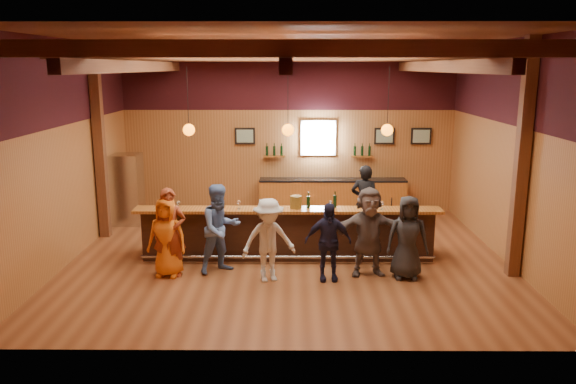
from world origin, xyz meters
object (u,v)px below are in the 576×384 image
at_px(back_bar_cabinet, 332,196).
at_px(customer_denim, 220,229).
at_px(customer_redvest, 170,233).
at_px(customer_white, 269,240).
at_px(customer_orange, 167,237).
at_px(bar_counter, 289,232).
at_px(customer_dark, 407,238).
at_px(stainless_fridge, 128,189).
at_px(ice_bucket, 296,202).
at_px(customer_navy, 328,242).
at_px(customer_brown, 369,232).
at_px(bartender, 365,202).
at_px(bottle_a, 308,202).

relative_size(back_bar_cabinet, customer_denim, 2.28).
bearing_deg(customer_redvest, customer_white, -12.08).
bearing_deg(customer_orange, bar_counter, 35.92).
bearing_deg(customer_dark, customer_redvest, -177.66).
relative_size(back_bar_cabinet, stainless_fridge, 2.22).
relative_size(back_bar_cabinet, ice_bucket, 15.27).
bearing_deg(back_bar_cabinet, stainless_fridge, -168.07).
relative_size(stainless_fridge, customer_navy, 1.20).
bearing_deg(customer_white, customer_brown, -8.10).
distance_m(customer_denim, customer_white, 1.07).
bearing_deg(stainless_fridge, customer_redvest, -63.23).
bearing_deg(customer_orange, customer_brown, 9.29).
bearing_deg(customer_navy, customer_denim, 165.24).
height_order(customer_redvest, bartender, bartender).
xyz_separation_m(customer_denim, customer_white, (0.95, -0.48, -0.08)).
xyz_separation_m(back_bar_cabinet, customer_orange, (-3.50, -4.79, 0.30)).
height_order(customer_denim, customer_brown, customer_denim).
relative_size(bar_counter, customer_redvest, 3.66).
height_order(customer_denim, ice_bucket, customer_denim).
distance_m(back_bar_cabinet, customer_brown, 4.75).
bearing_deg(back_bar_cabinet, customer_redvest, -125.64).
bearing_deg(customer_navy, ice_bucket, 114.89).
distance_m(customer_denim, customer_dark, 3.58).
bearing_deg(stainless_fridge, customer_navy, -38.54).
relative_size(back_bar_cabinet, bottle_a, 12.16).
bearing_deg(bar_counter, customer_white, -104.00).
distance_m(customer_white, bottle_a, 1.50).
relative_size(stainless_fridge, bottle_a, 5.47).
bearing_deg(customer_orange, bottle_a, 27.43).
distance_m(bartender, ice_bucket, 2.20).
bearing_deg(customer_dark, stainless_fridge, 152.78).
distance_m(back_bar_cabinet, bartender, 2.51).
distance_m(customer_redvest, customer_brown, 3.80).
relative_size(customer_orange, customer_redvest, 0.90).
distance_m(customer_orange, bottle_a, 2.92).
bearing_deg(customer_white, stainless_fridge, 115.73).
distance_m(customer_redvest, bottle_a, 2.86).
relative_size(stainless_fridge, customer_brown, 1.04).
bearing_deg(bar_counter, customer_navy, -62.43).
distance_m(customer_navy, bartender, 2.77).
height_order(bar_counter, customer_orange, customer_orange).
height_order(customer_orange, customer_brown, customer_brown).
xyz_separation_m(bar_counter, customer_orange, (-2.32, -1.22, 0.25)).
relative_size(stainless_fridge, customer_dark, 1.12).
xyz_separation_m(customer_redvest, customer_white, (1.89, -0.25, -0.07)).
bearing_deg(back_bar_cabinet, customer_navy, -95.06).
height_order(customer_navy, customer_brown, customer_brown).
distance_m(customer_navy, ice_bucket, 1.36).
bearing_deg(customer_white, customer_navy, -15.06).
distance_m(customer_redvest, customer_denim, 0.97).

